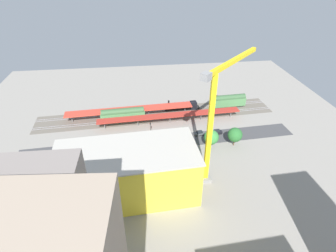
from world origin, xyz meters
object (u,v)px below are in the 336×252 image
Objects in this scene: parked_car_3 at (162,136)px; street_tree_1 at (211,137)px; street_tree_0 at (235,135)px; locomotive at (183,106)px; passenger_coach at (228,101)px; tower_crane at (216,115)px; traffic_light at (150,127)px; freight_coach_far at (123,114)px; parked_car_0 at (217,132)px; parked_car_2 at (180,134)px; parked_car_4 at (142,137)px; construction_building at (128,173)px; parked_car_1 at (199,133)px; box_truck_0 at (84,163)px; platform_canopy_near at (170,115)px; parked_car_5 at (124,138)px; platform_canopy_far at (130,109)px; street_tree_2 at (183,134)px.

parked_car_3 is 19.89m from street_tree_1.
street_tree_0 is 1.02× the size of street_tree_1.
street_tree_0 reaches higher than locomotive.
passenger_coach is 54.40m from tower_crane.
passenger_coach is at bearing -151.65° from traffic_light.
freight_coach_far is at bearing 7.73° from passenger_coach.
parked_car_0 reaches higher than parked_car_3.
freight_coach_far is 27.70m from parked_car_2.
parked_car_4 is 0.64× the size of traffic_light.
parked_car_2 is (4.81, 22.12, -1.11)m from locomotive.
construction_building is at bearing 63.63° from locomotive.
parked_car_1 is 20.12m from traffic_light.
freight_coach_far is at bearing -22.00° from parked_car_0.
parked_car_3 is 0.98× the size of parked_car_4.
street_tree_0 is at bearing 162.57° from parked_car_3.
parked_car_1 is 40.83m from construction_building.
freight_coach_far is 32.60m from box_truck_0.
locomotive is (-7.47, -11.44, -1.88)m from platform_canopy_near.
parked_car_5 is at bearing -2.21° from parked_car_4.
parked_car_3 is at bearing -154.01° from box_truck_0.
platform_canopy_far reaches higher than box_truck_0.
platform_canopy_near is 16.72m from parked_car_4.
box_truck_0 is at bearing 32.94° from traffic_light.
tower_crane is at bearing 119.45° from parked_car_3.
platform_canopy_far is 47.59m from street_tree_0.
tower_crane reaches higher than freight_coach_far.
freight_coach_far is at bearing 39.60° from platform_canopy_far.
freight_coach_far is 4.53× the size of parked_car_0.
freight_coach_far is at bearing -51.64° from traffic_light.
passenger_coach reaches higher than parked_car_0.
street_tree_2 is (-22.34, 7.81, 4.97)m from parked_car_5.
parked_car_2 is (15.32, -0.13, 0.03)m from parked_car_0.
box_truck_0 is at bearing 35.24° from parked_car_4.
street_tree_0 reaches higher than freight_coach_far.
construction_building is at bearing 73.87° from traffic_light.
locomotive is 2.49× the size of traffic_light.
street_tree_0 reaches higher than passenger_coach.
parked_car_2 is at bearing -128.59° from construction_building.
street_tree_1 is at bearing -150.63° from construction_building.
traffic_light is (-24.21, -15.69, 2.72)m from box_truck_0.
street_tree_1 is (-4.24, -14.95, -18.41)m from tower_crane.
platform_canopy_far reaches higher than parked_car_0.
parked_car_1 is (7.31, 0.00, -0.01)m from parked_car_0.
street_tree_1 is at bearing 100.06° from locomotive.
street_tree_1 reaches higher than passenger_coach.
street_tree_2 reaches higher than street_tree_0.
parked_car_3 is at bearing -118.29° from construction_building.
passenger_coach is at bearing 180.00° from locomotive.
platform_canopy_near is 9.46× the size of traffic_light.
parked_car_4 is at bearing 16.85° from traffic_light.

